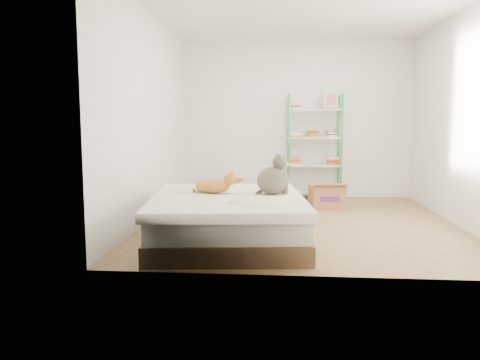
# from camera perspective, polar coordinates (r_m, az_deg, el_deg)

# --- Properties ---
(room) EXTENTS (3.81, 4.21, 2.61)m
(room) POSITION_cam_1_polar(r_m,az_deg,el_deg) (5.84, 7.57, 7.47)
(room) COLOR tan
(room) RESTS_ON ground
(bed) EXTENTS (1.72, 2.07, 0.49)m
(bed) POSITION_cam_1_polar(r_m,az_deg,el_deg) (4.91, -1.45, -4.75)
(bed) COLOR brown
(bed) RESTS_ON ground
(orange_cat) EXTENTS (0.49, 0.32, 0.19)m
(orange_cat) POSITION_cam_1_polar(r_m,az_deg,el_deg) (5.05, -3.37, -0.54)
(orange_cat) COLOR gold
(orange_cat) RESTS_ON bed
(grey_cat) EXTENTS (0.43, 0.39, 0.42)m
(grey_cat) POSITION_cam_1_polar(r_m,az_deg,el_deg) (4.96, 4.03, 0.67)
(grey_cat) COLOR #7E7056
(grey_cat) RESTS_ON bed
(shelf_unit) EXTENTS (0.88, 0.36, 1.74)m
(shelf_unit) POSITION_cam_1_polar(r_m,az_deg,el_deg) (7.74, 9.09, 4.11)
(shelf_unit) COLOR green
(shelf_unit) RESTS_ON ground
(cardboard_box) EXTENTS (0.53, 0.52, 0.39)m
(cardboard_box) POSITION_cam_1_polar(r_m,az_deg,el_deg) (6.99, 10.53, -1.98)
(cardboard_box) COLOR #996842
(cardboard_box) RESTS_ON ground
(white_bin) EXTENTS (0.42, 0.40, 0.39)m
(white_bin) POSITION_cam_1_polar(r_m,az_deg,el_deg) (7.59, 0.16, -0.94)
(white_bin) COLOR white
(white_bin) RESTS_ON ground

